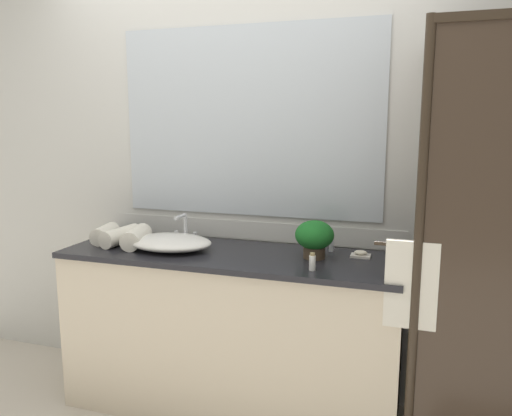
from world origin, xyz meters
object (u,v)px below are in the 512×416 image
(rolled_towel_far_edge, at_px, (136,237))
(faucet, at_px, (185,232))
(sink_basin, at_px, (170,242))
(amenity_bottle_lotion, at_px, (312,262))
(potted_plant, at_px, (314,237))
(amenity_bottle_body_wash, at_px, (331,243))
(rolled_towel_near_edge, at_px, (105,234))
(rolled_towel_middle, at_px, (121,236))
(soap_dish, at_px, (361,254))

(rolled_towel_far_edge, bearing_deg, faucet, 42.25)
(sink_basin, bearing_deg, amenity_bottle_lotion, -9.97)
(potted_plant, distance_m, amenity_bottle_lotion, 0.23)
(amenity_bottle_body_wash, bearing_deg, sink_basin, -165.09)
(rolled_towel_near_edge, xyz_separation_m, rolled_towel_middle, (0.11, -0.01, -0.00))
(sink_basin, xyz_separation_m, amenity_bottle_lotion, (0.82, -0.14, 0.00))
(rolled_towel_middle, bearing_deg, faucet, 28.83)
(faucet, distance_m, soap_dish, 1.01)
(amenity_bottle_lotion, height_order, rolled_towel_middle, rolled_towel_middle)
(potted_plant, distance_m, rolled_towel_near_edge, 1.21)
(soap_dish, height_order, amenity_bottle_lotion, amenity_bottle_lotion)
(sink_basin, bearing_deg, soap_dish, 8.99)
(potted_plant, height_order, amenity_bottle_body_wash, potted_plant)
(soap_dish, bearing_deg, sink_basin, -171.01)
(amenity_bottle_body_wash, distance_m, rolled_towel_near_edge, 1.29)
(potted_plant, bearing_deg, soap_dish, 22.45)
(potted_plant, bearing_deg, rolled_towel_far_edge, -175.85)
(faucet, bearing_deg, rolled_towel_middle, -151.17)
(sink_basin, xyz_separation_m, rolled_towel_far_edge, (-0.21, -0.01, 0.02))
(soap_dish, relative_size, rolled_towel_middle, 0.39)
(potted_plant, bearing_deg, rolled_towel_middle, -176.95)
(potted_plant, bearing_deg, amenity_bottle_lotion, -80.88)
(amenity_bottle_lotion, bearing_deg, rolled_towel_far_edge, 172.28)
(soap_dish, relative_size, amenity_bottle_lotion, 1.19)
(amenity_bottle_body_wash, bearing_deg, amenity_bottle_lotion, -94.27)
(potted_plant, xyz_separation_m, amenity_bottle_lotion, (0.03, -0.21, -0.07))
(potted_plant, xyz_separation_m, soap_dish, (0.22, 0.09, -0.10))
(amenity_bottle_lotion, relative_size, rolled_towel_near_edge, 0.41)
(faucet, height_order, rolled_towel_far_edge, faucet)
(sink_basin, distance_m, faucet, 0.18)
(faucet, bearing_deg, amenity_bottle_lotion, -21.72)
(amenity_bottle_body_wash, bearing_deg, faucet, -177.07)
(amenity_bottle_lotion, height_order, rolled_towel_near_edge, rolled_towel_near_edge)
(potted_plant, distance_m, amenity_bottle_body_wash, 0.18)
(sink_basin, bearing_deg, potted_plant, 4.87)
(faucet, bearing_deg, sink_basin, -90.00)
(amenity_bottle_body_wash, bearing_deg, rolled_towel_far_edge, -167.65)
(amenity_bottle_body_wash, bearing_deg, soap_dish, -21.95)
(sink_basin, distance_m, potted_plant, 0.79)
(faucet, distance_m, amenity_bottle_lotion, 0.88)
(rolled_towel_near_edge, distance_m, rolled_towel_middle, 0.11)
(potted_plant, bearing_deg, amenity_bottle_body_wash, 68.81)
(sink_basin, distance_m, rolled_towel_middle, 0.32)
(potted_plant, height_order, soap_dish, potted_plant)
(faucet, bearing_deg, rolled_towel_near_edge, -159.32)
(potted_plant, bearing_deg, sink_basin, -175.13)
(sink_basin, relative_size, faucet, 2.75)
(amenity_bottle_body_wash, bearing_deg, rolled_towel_near_edge, -170.89)
(faucet, xyz_separation_m, rolled_towel_near_edge, (-0.43, -0.16, -0.01))
(sink_basin, xyz_separation_m, soap_dish, (1.01, 0.16, -0.02))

